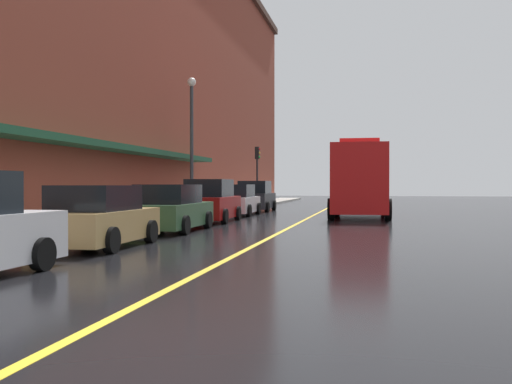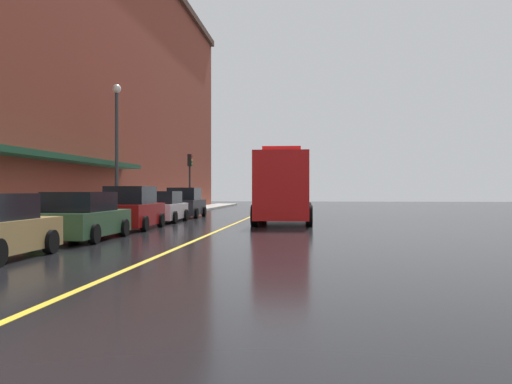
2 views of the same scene
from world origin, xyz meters
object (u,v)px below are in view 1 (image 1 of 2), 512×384
Objects in this scene: parked_car_2 at (171,209)px; parked_car_3 at (210,202)px; parked_car_1 at (98,218)px; fire_truck at (360,182)px; traffic_light_near at (257,164)px; parked_car_5 at (255,197)px; parking_meter_1 at (209,196)px; parking_meter_0 at (221,195)px; street_lamp_left at (192,131)px; parked_car_4 at (237,201)px; parking_meter_3 at (194,197)px.

parked_car_2 is 1.09× the size of parked_car_3.
fire_truck is at bearing -22.38° from parked_car_1.
traffic_light_near is at bearing 1.48° from parked_car_1.
parked_car_3 is 1.02× the size of parked_car_5.
parked_car_5 is 5.88m from parking_meter_1.
street_lamp_left is (-0.60, -3.57, 3.34)m from parking_meter_0.
parked_car_4 is (-0.12, 10.57, 0.00)m from parked_car_2.
parking_meter_3 is (-1.48, 7.41, 0.28)m from parked_car_2.
parking_meter_3 is at bearing -90.23° from traffic_light_near.
parked_car_3 is (-0.04, 5.21, 0.09)m from parked_car_2.
street_lamp_left is 1.61× the size of traffic_light_near.
parked_car_5 is at bearing -1.00° from parked_car_1.
parked_car_5 is 0.99× the size of traffic_light_near.
parked_car_1 is 28.06m from traffic_light_near.
parking_meter_3 is (0.00, -5.04, 0.00)m from parking_meter_0.
fire_truck is 7.91m from parking_meter_1.
parked_car_2 is 1.14× the size of parked_car_4.
parked_car_5 is 3.21× the size of parking_meter_3.
parked_car_3 reaches higher than parking_meter_1.
parked_car_2 is 5.21m from parked_car_3.
parked_car_1 is 0.99× the size of traffic_light_near.
traffic_light_near is at bearing -146.77° from fire_truck.
parked_car_2 is 0.52× the size of fire_truck.
fire_truck is at bearing -9.45° from parking_meter_0.
parked_car_5 is 7.94m from street_lamp_left.
parked_car_3 is 0.63× the size of street_lamp_left.
parked_car_1 is at bearing -21.95° from fire_truck.
parked_car_5 is (-0.13, 21.09, 0.11)m from parked_car_1.
parking_meter_0 is (-7.80, 1.30, -0.75)m from fire_truck.
traffic_light_near is at bearing 3.12° from parked_car_3.
fire_truck is 7.94m from parking_meter_0.
parking_meter_1 is (-7.80, -1.15, -0.75)m from fire_truck.
parking_meter_0 is 0.31× the size of traffic_light_near.
street_lamp_left is (-8.40, -2.28, 2.59)m from fire_truck.
parked_car_2 is 12.54m from parking_meter_0.
traffic_light_near reaches higher than parking_meter_3.
fire_truck is (6.31, 11.15, 1.03)m from parked_car_2.
parked_car_3 is 8.75m from fire_truck.
traffic_light_near is (-7.73, 11.40, 1.35)m from fire_truck.
parking_meter_1 is (-1.31, -5.72, 0.19)m from parked_car_5.
parking_meter_1 is at bearing 112.06° from parked_car_4.
parked_car_1 is 14.84m from street_lamp_left.
parked_car_5 reaches higher than parked_car_2.
traffic_light_near is at bearing 2.21° from parked_car_2.
parking_meter_0 is 4.93m from street_lamp_left.
fire_truck is at bearing 25.65° from parking_meter_3.
parked_car_5 reaches higher than parking_meter_3.
parked_car_2 is 10.57m from parked_car_4.
parked_car_2 is 1.11× the size of parked_car_5.
parked_car_5 is 3.53m from parking_meter_0.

